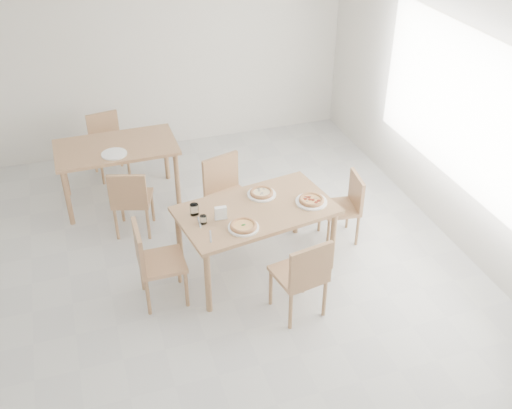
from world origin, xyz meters
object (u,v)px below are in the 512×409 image
object	(u,v)px
plate_pepperoni	(311,202)
pizza_mushroom	(262,192)
napkin_holder	(221,214)
second_table	(117,152)
chair_south	(303,273)
pizza_pepperoni	(311,200)
pizza_margherita	(243,226)
tumbler_b	(203,220)
plate_mushroom	(262,194)
main_table	(256,215)
chair_back_n	(107,140)
plate_margherita	(243,228)
chair_north	(227,190)
chair_west	(153,259)
chair_east	(346,203)
tumbler_a	(194,209)
plate_empty	(114,154)
chair_back_s	(131,198)

from	to	relation	value
plate_pepperoni	pizza_mushroom	bearing A→B (deg)	146.36
napkin_holder	second_table	xyz separation A→B (m)	(-0.77, 1.85, -0.16)
chair_south	pizza_pepperoni	xyz separation A→B (m)	(0.37, 0.74, 0.27)
pizza_margherita	tumbler_b	size ratio (longest dim) A/B	3.77
pizza_pepperoni	plate_mushroom	bearing A→B (deg)	146.36
pizza_pepperoni	second_table	xyz separation A→B (m)	(-1.72, 1.84, -0.12)
main_table	chair_back_n	distance (m)	2.79
napkin_holder	chair_back_n	distance (m)	2.73
plate_margherita	pizza_margherita	distance (m)	0.02
tumbler_b	napkin_holder	size ratio (longest dim) A/B	0.62
chair_north	pizza_mushroom	bearing A→B (deg)	-85.06
main_table	plate_pepperoni	xyz separation A→B (m)	(0.56, -0.07, 0.09)
chair_west	second_table	size ratio (longest dim) A/B	0.62
main_table	plate_pepperoni	distance (m)	0.57
plate_mushroom	chair_back_n	xyz separation A→B (m)	(-1.34, 2.29, -0.28)
chair_north	second_table	bearing A→B (deg)	119.82
chair_east	plate_pepperoni	bearing A→B (deg)	-56.04
chair_back_n	tumbler_a	bearing A→B (deg)	-85.55
pizza_pepperoni	plate_pepperoni	bearing A→B (deg)	0.00
tumbler_b	plate_empty	distance (m)	1.77
chair_west	plate_mushroom	xyz separation A→B (m)	(1.21, 0.38, 0.25)
chair_south	plate_pepperoni	world-z (taller)	chair_south
pizza_mushroom	chair_back_n	size ratio (longest dim) A/B	0.33
napkin_holder	second_table	size ratio (longest dim) A/B	0.10
plate_pepperoni	chair_east	bearing A→B (deg)	27.00
chair_east	pizza_pepperoni	distance (m)	0.70
pizza_mushroom	pizza_pepperoni	distance (m)	0.52
main_table	plate_margherita	size ratio (longest dim) A/B	5.59
chair_north	pizza_pepperoni	size ratio (longest dim) A/B	2.80
napkin_holder	chair_back_s	world-z (taller)	napkin_holder
plate_pepperoni	pizza_pepperoni	size ratio (longest dim) A/B	0.99
plate_margherita	napkin_holder	bearing A→B (deg)	127.36
chair_west	pizza_mushroom	world-z (taller)	chair_west
chair_back_s	chair_east	bearing A→B (deg)	177.87
chair_south	plate_pepperoni	xyz separation A→B (m)	(0.37, 0.74, 0.25)
chair_north	napkin_holder	size ratio (longest dim) A/B	6.49
second_table	pizza_margherita	bearing A→B (deg)	-66.00
chair_back_n	chair_north	bearing A→B (deg)	-66.85
chair_west	chair_back_s	world-z (taller)	chair_west
chair_west	plate_empty	world-z (taller)	chair_west
chair_north	chair_east	world-z (taller)	chair_north
chair_south	pizza_margherita	world-z (taller)	chair_south
tumbler_b	second_table	world-z (taller)	tumbler_b
plate_pepperoni	chair_back_n	size ratio (longest dim) A/B	0.39
tumbler_b	chair_back_s	xyz separation A→B (m)	(-0.56, 1.10, -0.31)
plate_pepperoni	chair_back_s	xyz separation A→B (m)	(-1.68, 1.08, -0.28)
plate_pepperoni	chair_west	bearing A→B (deg)	-176.89
tumbler_a	pizza_margherita	bearing A→B (deg)	-44.48
tumbler_a	plate_empty	xyz separation A→B (m)	(-0.59, 1.47, -0.05)
chair_east	napkin_holder	size ratio (longest dim) A/B	5.66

